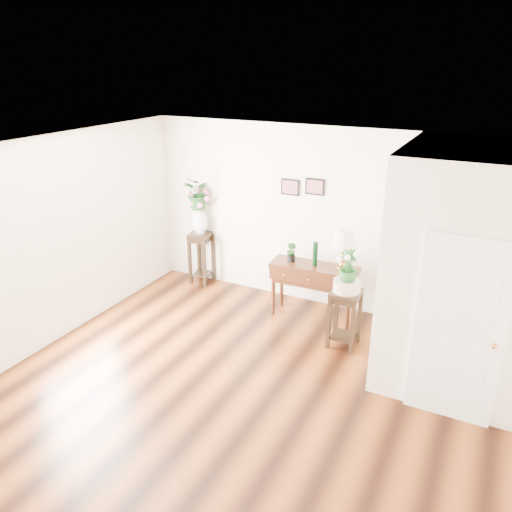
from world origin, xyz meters
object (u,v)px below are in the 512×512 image
Objects in this scene: console_table at (313,292)px; table_lamp at (343,248)px; plant_stand_a at (202,258)px; plant_stand_b at (344,319)px.

table_lamp reaches higher than console_table.
table_lamp is 2.75m from plant_stand_a.
plant_stand_a is 1.10× the size of plant_stand_b.
table_lamp is 0.68× the size of plant_stand_a.
plant_stand_a reaches higher than console_table.
table_lamp is 1.00m from plant_stand_b.
console_table is 1.57× the size of plant_stand_b.
plant_stand_b is at bearing -66.50° from table_lamp.
table_lamp is at bearing 113.50° from plant_stand_b.
plant_stand_a reaches higher than plant_stand_b.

